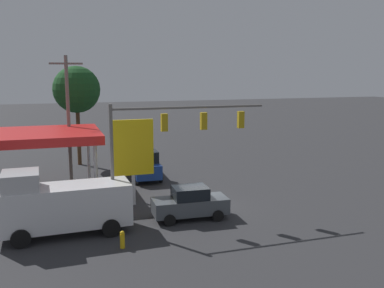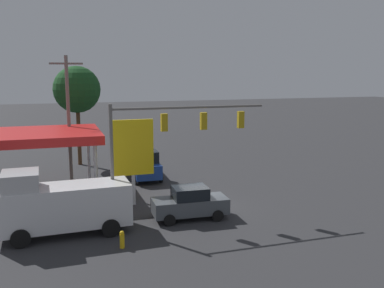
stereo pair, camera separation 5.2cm
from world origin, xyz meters
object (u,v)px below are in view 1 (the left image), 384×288
object	(u,v)px
utility_pole	(69,118)
street_tree	(77,90)
pickup_parked	(144,165)
sedan_far	(190,203)
price_sign	(133,149)
traffic_signal_assembly	(172,132)
fire_hydrant	(122,239)
delivery_truck	(61,204)

from	to	relation	value
utility_pole	street_tree	distance (m)	7.64
pickup_parked	sedan_far	xyz separation A→B (m)	(-0.59, 10.27, -0.16)
pickup_parked	street_tree	distance (m)	10.39
pickup_parked	price_sign	bearing A→B (deg)	-15.29
traffic_signal_assembly	sedan_far	xyz separation A→B (m)	(-0.99, 0.26, -4.22)
street_tree	fire_hydrant	world-z (taller)	street_tree
traffic_signal_assembly	fire_hydrant	size ratio (longest dim) A/B	10.44
traffic_signal_assembly	price_sign	bearing A→B (deg)	-64.10
traffic_signal_assembly	delivery_truck	bearing A→B (deg)	5.70
utility_pole	traffic_signal_assembly	bearing A→B (deg)	118.42
sedan_far	delivery_truck	distance (m)	7.29
sedan_far	price_sign	bearing A→B (deg)	-51.67
price_sign	sedan_far	distance (m)	5.33
traffic_signal_assembly	utility_pole	xyz separation A→B (m)	(5.34, -9.86, 0.01)
traffic_signal_assembly	sedan_far	size ratio (longest dim) A/B	2.05
traffic_signal_assembly	pickup_parked	size ratio (longest dim) A/B	1.74
price_sign	street_tree	world-z (taller)	street_tree
traffic_signal_assembly	delivery_truck	size ratio (longest dim) A/B	1.34
pickup_parked	fire_hydrant	distance (m)	13.93
delivery_truck	street_tree	size ratio (longest dim) A/B	0.75
fire_hydrant	street_tree	bearing A→B (deg)	-87.87
traffic_signal_assembly	sedan_far	distance (m)	4.34
price_sign	street_tree	size ratio (longest dim) A/B	0.61
sedan_far	traffic_signal_assembly	bearing A→B (deg)	-11.95
utility_pole	price_sign	xyz separation A→B (m)	(-3.66, 6.40, -1.50)
sedan_far	street_tree	size ratio (longest dim) A/B	0.49
street_tree	price_sign	bearing A→B (deg)	100.65
utility_pole	fire_hydrant	size ratio (longest dim) A/B	11.11
sedan_far	street_tree	xyz separation A→B (m)	(5.26, -17.47, 6.01)
traffic_signal_assembly	delivery_truck	distance (m)	7.18
price_sign	street_tree	xyz separation A→B (m)	(2.59, -13.76, 3.29)
price_sign	traffic_signal_assembly	bearing A→B (deg)	115.90
pickup_parked	traffic_signal_assembly	bearing A→B (deg)	0.04
utility_pole	sedan_far	xyz separation A→B (m)	(-6.33, 10.12, -4.22)
fire_hydrant	sedan_far	bearing A→B (deg)	-145.50
traffic_signal_assembly	utility_pole	world-z (taller)	utility_pole
traffic_signal_assembly	price_sign	xyz separation A→B (m)	(1.68, -3.46, -1.50)
utility_pole	pickup_parked	world-z (taller)	utility_pole
delivery_truck	pickup_parked	bearing A→B (deg)	-123.43
delivery_truck	fire_hydrant	size ratio (longest dim) A/B	7.79
utility_pole	pickup_parked	xyz separation A→B (m)	(-5.74, -0.15, -4.06)
utility_pole	fire_hydrant	bearing A→B (deg)	97.91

